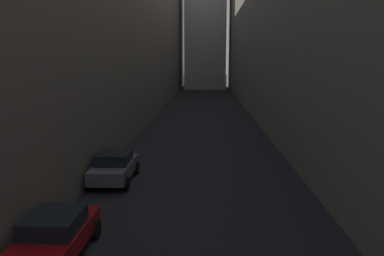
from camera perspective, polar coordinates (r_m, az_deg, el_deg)
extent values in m
plane|color=black|center=(42.34, 1.64, 1.53)|extent=(264.00, 264.00, 0.00)
cube|color=#60594F|center=(46.12, -15.22, 15.71)|extent=(14.91, 108.00, 22.18)
cube|color=gray|center=(45.76, 18.07, 15.74)|extent=(13.76, 108.00, 22.38)
cube|color=maroon|center=(13.32, -19.83, -15.40)|extent=(1.77, 4.30, 0.63)
cube|color=black|center=(13.13, -19.90, -13.01)|extent=(1.63, 1.91, 0.54)
cylinder|color=black|center=(14.99, -20.87, -13.84)|extent=(0.22, 0.67, 0.67)
cylinder|color=black|center=(14.41, -14.15, -14.45)|extent=(0.22, 0.67, 0.67)
cube|color=#4C4C51|center=(20.42, -11.51, -6.00)|extent=(1.82, 4.04, 0.67)
cube|color=black|center=(20.28, -11.56, -4.31)|extent=(1.67, 1.97, 0.55)
cylinder|color=black|center=(22.01, -12.95, -5.79)|extent=(0.22, 0.67, 0.67)
cylinder|color=black|center=(21.61, -8.27, -5.93)|extent=(0.22, 0.67, 0.67)
cylinder|color=black|center=(19.49, -15.06, -7.95)|extent=(0.22, 0.67, 0.67)
cylinder|color=black|center=(19.03, -9.77, -8.18)|extent=(0.22, 0.67, 0.67)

